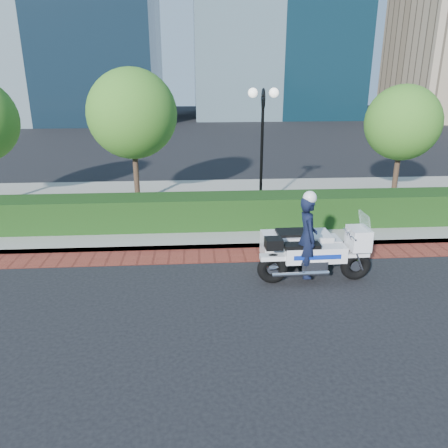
{
  "coord_description": "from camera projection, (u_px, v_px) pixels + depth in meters",
  "views": [
    {
      "loc": [
        -1.33,
        -9.67,
        4.81
      ],
      "look_at": [
        -0.57,
        1.3,
        1.0
      ],
      "focal_mm": 35.0,
      "sensor_mm": 36.0,
      "label": 1
    }
  ],
  "objects": [
    {
      "name": "lamppost",
      "position": [
        262.0,
        131.0,
        14.78
      ],
      "size": [
        1.02,
        0.7,
        4.21
      ],
      "color": "black",
      "rests_on": "sidewalk"
    },
    {
      "name": "brick_strip",
      "position": [
        244.0,
        255.0,
        12.19
      ],
      "size": [
        60.0,
        1.0,
        0.01
      ],
      "primitive_type": "cube",
      "color": "maroon",
      "rests_on": "ground"
    },
    {
      "name": "ground",
      "position": [
        251.0,
        279.0,
        10.78
      ],
      "size": [
        120.0,
        120.0,
        0.0
      ],
      "primitive_type": "plane",
      "color": "black",
      "rests_on": "ground"
    },
    {
      "name": "tree_c",
      "position": [
        403.0,
        123.0,
        16.33
      ],
      "size": [
        2.8,
        2.8,
        4.3
      ],
      "color": "#332319",
      "rests_on": "sidewalk"
    },
    {
      "name": "hedge_main",
      "position": [
        237.0,
        210.0,
        13.96
      ],
      "size": [
        18.0,
        1.2,
        1.0
      ],
      "primitive_type": "cube",
      "color": "black",
      "rests_on": "sidewalk"
    },
    {
      "name": "sidewalk",
      "position": [
        231.0,
        206.0,
        16.41
      ],
      "size": [
        60.0,
        8.0,
        0.15
      ],
      "primitive_type": "cube",
      "color": "gray",
      "rests_on": "ground"
    },
    {
      "name": "police_motorcycle",
      "position": [
        306.0,
        245.0,
        10.78
      ],
      "size": [
        2.81,
        1.97,
        2.27
      ],
      "rotation": [
        0.0,
        0.0,
        0.02
      ],
      "color": "black",
      "rests_on": "ground"
    },
    {
      "name": "tree_b",
      "position": [
        132.0,
        114.0,
        15.56
      ],
      "size": [
        3.2,
        3.2,
        4.89
      ],
      "color": "#332319",
      "rests_on": "sidewalk"
    }
  ]
}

